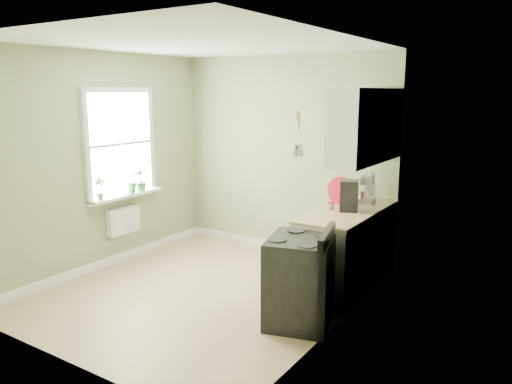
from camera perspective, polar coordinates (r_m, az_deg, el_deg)
The scene contains 21 objects.
floor at distance 5.78m, azimuth -5.97°, elevation -11.26°, with size 3.20×3.60×0.02m, color tan.
ceiling at distance 5.36m, azimuth -6.60°, elevation 16.65°, with size 3.20×3.60×0.02m, color white.
wall_back at distance 6.89m, azimuth 3.27°, elevation 4.20°, with size 3.20×0.02×2.70m, color #909B69.
wall_left at distance 6.54m, azimuth -17.32°, elevation 3.30°, with size 0.02×3.60×2.70m, color #909B69.
wall_right at distance 4.58m, azimuth 9.57°, elevation 0.38°, with size 0.02×3.60×2.70m, color #909B69.
base_cabinets at distance 5.82m, azimuth 10.41°, elevation -6.58°, with size 0.60×1.60×0.87m, color silver.
countertop at distance 5.70m, azimuth 10.48°, elevation -2.21°, with size 0.64×1.60×0.04m, color tan.
upper_cabinets at distance 5.60m, azimuth 12.52°, elevation 7.42°, with size 0.35×1.40×0.80m, color silver.
window at distance 6.69m, azimuth -15.30°, elevation 5.31°, with size 0.06×1.14×1.44m.
window_sill at distance 6.73m, azimuth -14.58°, elevation -0.38°, with size 0.18×1.14×0.04m, color white.
radiator at distance 6.80m, azimuth -14.93°, elevation -3.15°, with size 0.12×0.50×0.35m, color white.
wall_utensils at distance 6.75m, azimuth 4.65°, elevation 5.85°, with size 0.02×0.14×0.58m.
stove at distance 4.89m, azimuth 5.13°, elevation -9.98°, with size 0.78×0.83×0.97m.
stand_mixer at distance 6.10m, azimuth 12.58°, elevation 0.24°, with size 0.22×0.32×0.36m.
kettle at distance 6.21m, azimuth 10.20°, elevation -0.06°, with size 0.17×0.10×0.18m.
coffee_maker at distance 5.62m, azimuth 10.58°, elevation -0.49°, with size 0.26×0.27×0.34m.
red_tray at distance 5.90m, azimuth 9.64°, elevation 0.14°, with size 0.33×0.33×0.02m, color #A81120.
jar at distance 5.67m, azimuth 8.50°, elevation -1.56°, with size 0.08×0.08×0.08m.
plant_a at distance 6.41m, azimuth -17.45°, elevation 0.39°, with size 0.15×0.11×0.29m, color #447B39.
plant_b at distance 6.76m, azimuth -14.02°, elevation 1.19°, with size 0.17×0.14×0.31m, color #447B39.
plant_c at distance 6.86m, azimuth -13.08°, elevation 1.31°, with size 0.16×0.16×0.29m, color #447B39.
Camera 1 is at (3.38, -4.14, 2.21)m, focal length 35.00 mm.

